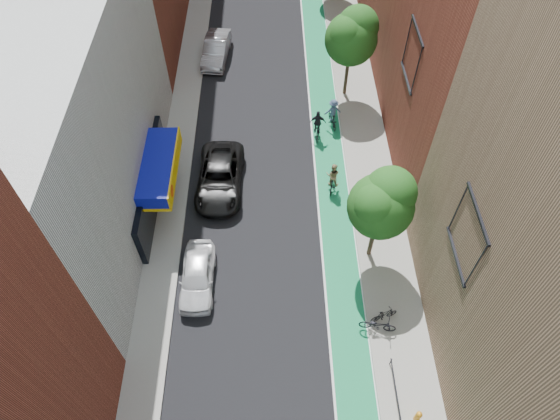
{
  "coord_description": "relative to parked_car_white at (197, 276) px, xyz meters",
  "views": [
    {
      "loc": [
        0.32,
        -5.22,
        23.76
      ],
      "look_at": [
        0.65,
        12.1,
        1.5
      ],
      "focal_mm": 32.0,
      "sensor_mm": 36.0,
      "label": 1
    }
  ],
  "objects": [
    {
      "name": "parked_car_black",
      "position": [
        0.82,
        6.92,
        0.07
      ],
      "size": [
        2.9,
        5.95,
        1.63
      ],
      "primitive_type": "imported",
      "rotation": [
        0.0,
        0.0,
        -0.03
      ],
      "color": "black",
      "rests_on": "ground"
    },
    {
      "name": "sidewalk_left",
      "position": [
        -2.18,
        17.66,
        -0.67
      ],
      "size": [
        2.0,
        68.0,
        0.15
      ],
      "primitive_type": "cube",
      "color": "gray",
      "rests_on": "ground"
    },
    {
      "name": "tree_near",
      "position": [
        9.46,
        1.68,
        3.91
      ],
      "size": [
        3.4,
        3.36,
        6.42
      ],
      "color": "#332619",
      "rests_on": "ground"
    },
    {
      "name": "cyclist_lane_far",
      "position": [
        8.24,
        12.43,
        0.19
      ],
      "size": [
        1.22,
        1.81,
        2.09
      ],
      "rotation": [
        0.0,
        0.0,
        3.32
      ],
      "color": "black",
      "rests_on": "ground"
    },
    {
      "name": "building_left_white",
      "position": [
        -7.18,
        5.66,
        5.26
      ],
      "size": [
        8.0,
        20.0,
        12.0
      ],
      "primitive_type": "cube",
      "color": "silver",
      "rests_on": "ground"
    },
    {
      "name": "cyclist_lane_mid",
      "position": [
        7.13,
        11.26,
        0.1
      ],
      "size": [
        1.08,
        1.64,
        2.13
      ],
      "rotation": [
        0.0,
        0.0,
        3.06
      ],
      "color": "black",
      "rests_on": "ground"
    },
    {
      "name": "parked_car_silver",
      "position": [
        -0.2,
        20.26,
        0.07
      ],
      "size": [
        2.21,
        5.08,
        1.63
      ],
      "primitive_type": "imported",
      "rotation": [
        0.0,
        0.0,
        -0.1
      ],
      "color": "#989AA0",
      "rests_on": "ground"
    },
    {
      "name": "tree_mid",
      "position": [
        9.46,
        15.68,
        4.15
      ],
      "size": [
        3.55,
        3.53,
        6.74
      ],
      "color": "#332619",
      "rests_on": "ground"
    },
    {
      "name": "sidewalk_right",
      "position": [
        10.32,
        17.66,
        -0.67
      ],
      "size": [
        3.0,
        68.0,
        0.15
      ],
      "primitive_type": "cube",
      "color": "gray",
      "rests_on": "ground"
    },
    {
      "name": "parked_bike_mid",
      "position": [
        9.63,
        -2.37,
        -0.15
      ],
      "size": [
        1.54,
        0.87,
        0.89
      ],
      "primitive_type": "imported",
      "rotation": [
        0.0,
        0.0,
        1.9
      ],
      "color": "black",
      "rests_on": "sidewalk_right"
    },
    {
      "name": "parked_car_white",
      "position": [
        0.0,
        0.0,
        0.0
      ],
      "size": [
        1.77,
        4.37,
        1.49
      ],
      "primitive_type": "imported",
      "rotation": [
        0.0,
        0.0,
        -0.0
      ],
      "color": "silver",
      "rests_on": "ground"
    },
    {
      "name": "cyclist_lane_near",
      "position": [
        7.73,
        6.59,
        0.13
      ],
      "size": [
        0.95,
        1.78,
        2.06
      ],
      "rotation": [
        0.0,
        0.0,
        2.92
      ],
      "color": "black",
      "rests_on": "ground"
    },
    {
      "name": "bike_lane",
      "position": [
        7.82,
        17.66,
        -0.74
      ],
      "size": [
        2.0,
        68.0,
        0.01
      ],
      "primitive_type": "cube",
      "color": "#157A47",
      "rests_on": "ground"
    },
    {
      "name": "parked_bike_far",
      "position": [
        9.22,
        -2.92,
        -0.1
      ],
      "size": [
        1.95,
        0.96,
        0.98
      ],
      "primitive_type": "imported",
      "rotation": [
        0.0,
        0.0,
        1.4
      ],
      "color": "black",
      "rests_on": "sidewalk_right"
    },
    {
      "name": "fire_hydrant",
      "position": [
        10.42,
        -7.3,
        -0.16
      ],
      "size": [
        0.29,
        0.29,
        0.82
      ],
      "color": "orange",
      "rests_on": "sidewalk_right"
    }
  ]
}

